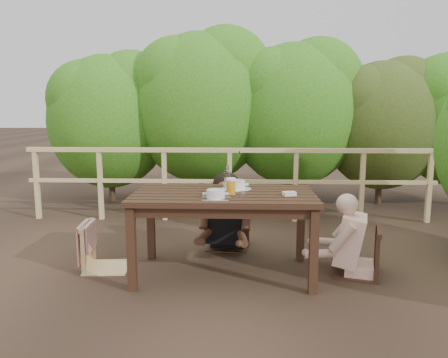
{
  "coord_description": "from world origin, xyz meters",
  "views": [
    {
      "loc": [
        0.16,
        -3.94,
        1.55
      ],
      "look_at": [
        0.0,
        0.05,
        0.9
      ],
      "focal_mm": 35.22,
      "sensor_mm": 36.0,
      "label": 1
    }
  ],
  "objects_px": {
    "soup_near": "(216,195)",
    "diner_right": "(362,209)",
    "chair_right": "(358,229)",
    "woman": "(228,189)",
    "table": "(224,235)",
    "beer_glass": "(231,187)",
    "bottle": "(227,179)",
    "butter_tub": "(289,195)",
    "tumbler": "(242,195)",
    "chair_far": "(228,207)",
    "chair_left": "(106,225)",
    "soup_far": "(236,185)"
  },
  "relations": [
    {
      "from": "woman",
      "to": "tumbler",
      "type": "distance_m",
      "value": 1.05
    },
    {
      "from": "chair_right",
      "to": "tumbler",
      "type": "distance_m",
      "value": 1.16
    },
    {
      "from": "soup_near",
      "to": "bottle",
      "type": "bearing_deg",
      "value": 76.51
    },
    {
      "from": "chair_far",
      "to": "bottle",
      "type": "bearing_deg",
      "value": -83.36
    },
    {
      "from": "chair_left",
      "to": "chair_right",
      "type": "xyz_separation_m",
      "value": [
        2.39,
        -0.06,
        0.0
      ]
    },
    {
      "from": "chair_left",
      "to": "butter_tub",
      "type": "distance_m",
      "value": 1.78
    },
    {
      "from": "soup_near",
      "to": "butter_tub",
      "type": "bearing_deg",
      "value": 12.39
    },
    {
      "from": "woman",
      "to": "beer_glass",
      "type": "bearing_deg",
      "value": 98.79
    },
    {
      "from": "diner_right",
      "to": "bottle",
      "type": "relative_size",
      "value": 4.9
    },
    {
      "from": "soup_far",
      "to": "bottle",
      "type": "bearing_deg",
      "value": -132.09
    },
    {
      "from": "table",
      "to": "beer_glass",
      "type": "distance_m",
      "value": 0.48
    },
    {
      "from": "chair_right",
      "to": "chair_far",
      "type": "bearing_deg",
      "value": -106.03
    },
    {
      "from": "beer_glass",
      "to": "tumbler",
      "type": "height_order",
      "value": "beer_glass"
    },
    {
      "from": "butter_tub",
      "to": "woman",
      "type": "bearing_deg",
      "value": 103.43
    },
    {
      "from": "diner_right",
      "to": "soup_near",
      "type": "height_order",
      "value": "diner_right"
    },
    {
      "from": "chair_left",
      "to": "chair_far",
      "type": "xyz_separation_m",
      "value": [
        1.16,
        0.71,
        0.03
      ]
    },
    {
      "from": "chair_right",
      "to": "bottle",
      "type": "relative_size",
      "value": 3.38
    },
    {
      "from": "woman",
      "to": "diner_right",
      "type": "xyz_separation_m",
      "value": [
        1.26,
        -0.78,
        -0.03
      ]
    },
    {
      "from": "woman",
      "to": "soup_far",
      "type": "height_order",
      "value": "woman"
    },
    {
      "from": "chair_right",
      "to": "diner_right",
      "type": "relative_size",
      "value": 0.69
    },
    {
      "from": "beer_glass",
      "to": "tumbler",
      "type": "relative_size",
      "value": 2.45
    },
    {
      "from": "chair_left",
      "to": "chair_right",
      "type": "bearing_deg",
      "value": -96.31
    },
    {
      "from": "chair_far",
      "to": "woman",
      "type": "bearing_deg",
      "value": 95.66
    },
    {
      "from": "bottle",
      "to": "chair_right",
      "type": "bearing_deg",
      "value": -2.98
    },
    {
      "from": "chair_right",
      "to": "woman",
      "type": "distance_m",
      "value": 1.48
    },
    {
      "from": "chair_left",
      "to": "bottle",
      "type": "xyz_separation_m",
      "value": [
        1.17,
        0.01,
        0.46
      ]
    },
    {
      "from": "chair_left",
      "to": "butter_tub",
      "type": "xyz_separation_m",
      "value": [
        1.73,
        -0.22,
        0.36
      ]
    },
    {
      "from": "table",
      "to": "chair_left",
      "type": "bearing_deg",
      "value": 174.34
    },
    {
      "from": "soup_near",
      "to": "diner_right",
      "type": "bearing_deg",
      "value": 12.78
    },
    {
      "from": "chair_right",
      "to": "diner_right",
      "type": "height_order",
      "value": "diner_right"
    },
    {
      "from": "table",
      "to": "soup_near",
      "type": "bearing_deg",
      "value": -103.53
    },
    {
      "from": "beer_glass",
      "to": "soup_far",
      "type": "bearing_deg",
      "value": 81.47
    },
    {
      "from": "chair_left",
      "to": "woman",
      "type": "distance_m",
      "value": 1.39
    },
    {
      "from": "chair_right",
      "to": "soup_near",
      "type": "distance_m",
      "value": 1.39
    },
    {
      "from": "table",
      "to": "chair_left",
      "type": "height_order",
      "value": "chair_left"
    },
    {
      "from": "soup_far",
      "to": "chair_far",
      "type": "bearing_deg",
      "value": 98.68
    },
    {
      "from": "soup_far",
      "to": "beer_glass",
      "type": "relative_size",
      "value": 1.78
    },
    {
      "from": "beer_glass",
      "to": "butter_tub",
      "type": "height_order",
      "value": "beer_glass"
    },
    {
      "from": "table",
      "to": "soup_far",
      "type": "xyz_separation_m",
      "value": [
        0.11,
        0.21,
        0.43
      ]
    },
    {
      "from": "table",
      "to": "chair_left",
      "type": "relative_size",
      "value": 1.93
    },
    {
      "from": "tumbler",
      "to": "butter_tub",
      "type": "distance_m",
      "value": 0.42
    },
    {
      "from": "soup_far",
      "to": "beer_glass",
      "type": "distance_m",
      "value": 0.29
    },
    {
      "from": "bottle",
      "to": "butter_tub",
      "type": "xyz_separation_m",
      "value": [
        0.56,
        -0.22,
        -0.1
      ]
    },
    {
      "from": "beer_glass",
      "to": "butter_tub",
      "type": "relative_size",
      "value": 1.45
    },
    {
      "from": "diner_right",
      "to": "chair_right",
      "type": "bearing_deg",
      "value": 105.82
    },
    {
      "from": "woman",
      "to": "beer_glass",
      "type": "height_order",
      "value": "woman"
    },
    {
      "from": "table",
      "to": "tumbler",
      "type": "distance_m",
      "value": 0.49
    },
    {
      "from": "chair_right",
      "to": "soup_far",
      "type": "xyz_separation_m",
      "value": [
        -1.14,
        0.15,
        0.38
      ]
    },
    {
      "from": "chair_far",
      "to": "diner_right",
      "type": "bearing_deg",
      "value": -25.57
    },
    {
      "from": "table",
      "to": "woman",
      "type": "xyz_separation_m",
      "value": [
        0.02,
        0.84,
        0.28
      ]
    }
  ]
}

